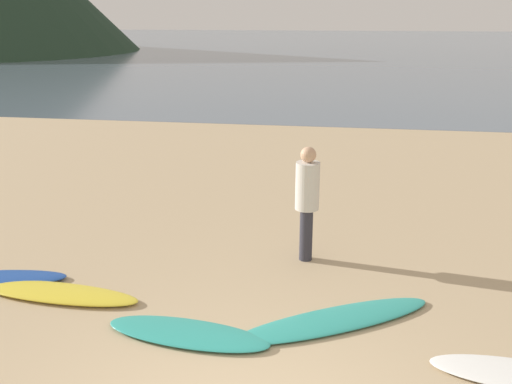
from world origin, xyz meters
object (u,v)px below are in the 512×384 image
Objects in this scene: surfboard_3 at (58,293)px; surfboard_4 at (188,333)px; person_0 at (307,195)px; surfboard_5 at (335,320)px.

surfboard_3 reaches higher than surfboard_4.
person_0 is (3.07, 1.66, 0.96)m from surfboard_3.
surfboard_4 is 2.76m from person_0.
person_0 is at bearing 31.97° from surfboard_3.
surfboard_5 is at bearing 2.23° from surfboard_3.
surfboard_3 is 3.56m from surfboard_5.
person_0 is (1.15, 2.31, 0.97)m from surfboard_4.
surfboard_5 is 2.06m from person_0.
surfboard_4 is 1.13× the size of person_0.
surfboard_5 is (1.64, 0.57, -0.01)m from surfboard_4.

